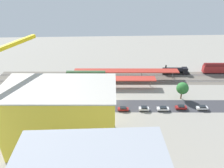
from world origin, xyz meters
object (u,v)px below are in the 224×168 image
object	(u,v)px
parked_car_1	(181,107)
street_tree_3	(90,93)
parked_car_5	(104,110)
street_tree_1	(28,93)
street_tree_0	(182,88)
box_truck_2	(39,114)
platform_canopy_far	(126,71)
parked_car_3	(144,109)
locomotive	(176,71)
platform_canopy_near	(108,79)
street_tree_2	(57,90)
parked_car_6	(83,110)
traffic_light	(55,92)
box_truck_1	(76,112)
parked_car_2	(163,109)
passenger_coach	(218,68)
parked_car_4	(123,109)
construction_building	(62,117)
box_truck_0	(93,113)
parked_car_7	(65,110)
parked_car_0	(202,108)
freight_coach_far	(86,76)

from	to	relation	value
parked_car_1	street_tree_3	distance (m)	37.82
parked_car_1	parked_car_5	size ratio (longest dim) A/B	1.03
parked_car_1	street_tree_1	world-z (taller)	street_tree_1
street_tree_0	box_truck_2	bearing A→B (deg)	10.74
platform_canopy_far	box_truck_2	size ratio (longest dim) A/B	6.08
street_tree_3	parked_car_3	bearing A→B (deg)	160.26
locomotive	platform_canopy_near	bearing A→B (deg)	17.91
street_tree_0	street_tree_2	bearing A→B (deg)	0.60
parked_car_6	street_tree_2	xyz separation A→B (m)	(11.16, -7.31, 5.07)
parked_car_5	traffic_light	bearing A→B (deg)	-22.41
box_truck_1	street_tree_2	xyz separation A→B (m)	(8.81, -9.94, 4.09)
parked_car_5	street_tree_1	distance (m)	33.12
parked_car_6	street_tree_0	distance (m)	43.10
parked_car_2	box_truck_2	distance (m)	48.80
parked_car_3	parked_car_5	distance (m)	16.00
street_tree_1	passenger_coach	bearing A→B (deg)	-165.67
parked_car_4	construction_building	world-z (taller)	construction_building
box_truck_2	street_tree_3	world-z (taller)	street_tree_3
traffic_light	street_tree_1	bearing A→B (deg)	-0.90
traffic_light	box_truck_0	bearing A→B (deg)	144.51
parked_car_7	box_truck_1	world-z (taller)	box_truck_1
platform_canopy_near	parked_car_0	size ratio (longest dim) A/B	9.91
parked_car_7	box_truck_1	size ratio (longest dim) A/B	0.51
passenger_coach	parked_car_5	world-z (taller)	passenger_coach
locomotive	parked_car_4	xyz separation A→B (m)	(31.32, 32.00, -1.12)
traffic_light	parked_car_5	bearing A→B (deg)	157.59
box_truck_2	street_tree_3	bearing A→B (deg)	-150.72
locomotive	street_tree_0	world-z (taller)	street_tree_0
parked_car_7	traffic_light	distance (m)	10.16
construction_building	box_truck_0	size ratio (longest dim) A/B	3.61
parked_car_2	parked_car_7	world-z (taller)	parked_car_7
parked_car_2	street_tree_0	size ratio (longest dim) A/B	0.62
platform_canopy_near	street_tree_2	size ratio (longest dim) A/B	5.11
parked_car_0	parked_car_3	size ratio (longest dim) A/B	1.08
freight_coach_far	box_truck_1	world-z (taller)	freight_coach_far
freight_coach_far	parked_car_2	world-z (taller)	freight_coach_far
box_truck_0	street_tree_0	distance (m)	40.01
passenger_coach	traffic_light	distance (m)	85.86
parked_car_0	street_tree_3	world-z (taller)	street_tree_3
platform_canopy_near	parked_car_2	size ratio (longest dim) A/B	9.36
parked_car_1	construction_building	size ratio (longest dim) A/B	0.14
parked_car_6	parked_car_7	distance (m)	7.37
locomotive	box_truck_1	size ratio (longest dim) A/B	1.61
box_truck_2	street_tree_0	xyz separation A→B (m)	(-58.80, -11.15, 3.57)
box_truck_2	traffic_light	xyz separation A→B (m)	(-4.28, -11.32, 3.03)
locomotive	freight_coach_far	xyz separation A→B (m)	(47.61, 6.68, 1.29)
box_truck_0	street_tree_3	world-z (taller)	street_tree_3
street_tree_1	box_truck_0	bearing A→B (deg)	156.59
parked_car_6	street_tree_1	distance (m)	25.00
platform_canopy_far	parked_car_3	distance (m)	28.75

